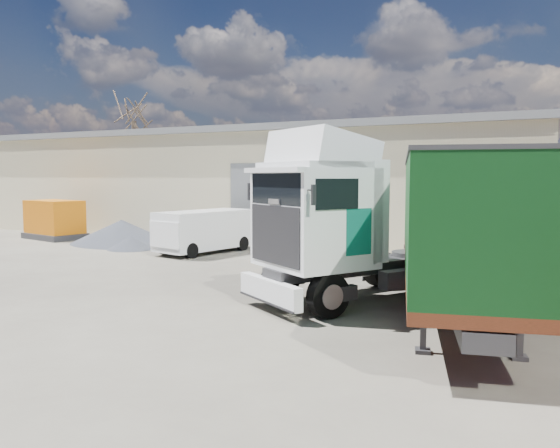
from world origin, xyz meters
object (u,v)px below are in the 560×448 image
at_px(tractor_unit, 342,231).
at_px(box_trailer, 455,217).
at_px(panel_van, 201,231).
at_px(orange_skip, 55,222).
at_px(bare_tree, 134,108).

relative_size(tractor_unit, box_trailer, 0.59).
distance_m(panel_van, orange_skip, 9.30).
relative_size(panel_van, orange_skip, 1.31).
bearing_deg(box_trailer, panel_van, 140.26).
xyz_separation_m(bare_tree, box_trailer, (24.82, -18.38, -5.82)).
xyz_separation_m(box_trailer, panel_van, (-10.33, 5.21, -1.24)).
height_order(box_trailer, panel_van, box_trailer).
xyz_separation_m(panel_van, orange_skip, (-9.23, 1.09, -0.05)).
bearing_deg(panel_van, orange_skip, -173.65).
height_order(tractor_unit, orange_skip, tractor_unit).
distance_m(box_trailer, orange_skip, 20.59).
height_order(box_trailer, orange_skip, box_trailer).
distance_m(bare_tree, orange_skip, 14.97).
bearing_deg(tractor_unit, box_trailer, 44.89).
height_order(bare_tree, orange_skip, bare_tree).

